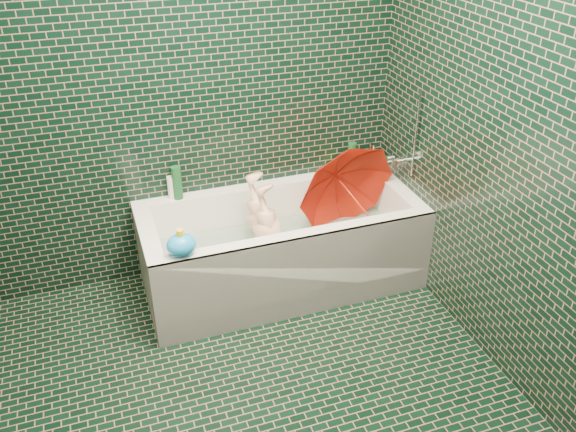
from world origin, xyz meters
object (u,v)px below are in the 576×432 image
object	(u,v)px
child	(273,245)
rubber_duck	(339,167)
bath_toy	(181,245)
umbrella	(355,199)
bathtub	(282,255)

from	to	relation	value
child	rubber_duck	xyz separation A→B (m)	(0.58, 0.33, 0.29)
rubber_duck	bath_toy	xyz separation A→B (m)	(-1.17, -0.62, 0.02)
rubber_duck	bath_toy	distance (m)	1.32
umbrella	bath_toy	distance (m)	1.16
bathtub	rubber_duck	xyz separation A→B (m)	(0.51, 0.32, 0.38)
child	rubber_duck	bearing A→B (deg)	119.64
rubber_duck	bathtub	bearing A→B (deg)	-128.31
rubber_duck	umbrella	bearing A→B (deg)	-77.60
bathtub	child	bearing A→B (deg)	-169.80
child	umbrella	world-z (taller)	umbrella
bathtub	bath_toy	size ratio (longest dim) A/B	9.16
bathtub	rubber_duck	size ratio (longest dim) A/B	12.98
bathtub	bath_toy	bearing A→B (deg)	-155.71
bathtub	rubber_duck	distance (m)	0.72
bathtub	bath_toy	xyz separation A→B (m)	(-0.66, -0.30, 0.41)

